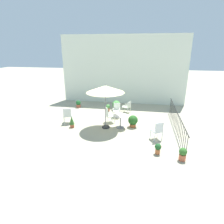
% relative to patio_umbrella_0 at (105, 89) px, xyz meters
% --- Properties ---
extents(ground_plane, '(60.00, 60.00, 0.00)m').
position_rel_patio_umbrella_0_xyz_m(ground_plane, '(0.31, 0.43, -2.24)').
color(ground_plane, '#ACA489').
extents(villa_facade, '(9.92, 0.30, 5.35)m').
position_rel_patio_umbrella_0_xyz_m(villa_facade, '(0.31, 5.37, 0.43)').
color(villa_facade, silver).
rests_on(villa_facade, ground).
extents(terrace_railing, '(0.03, 6.10, 1.01)m').
position_rel_patio_umbrella_0_xyz_m(terrace_railing, '(3.94, 0.43, -1.56)').
color(terrace_railing, black).
rests_on(terrace_railing, ground).
extents(patio_umbrella_0, '(2.08, 2.08, 2.51)m').
position_rel_patio_umbrella_0_xyz_m(patio_umbrella_0, '(0.00, 0.00, 0.00)').
color(patio_umbrella_0, '#2D2D2D').
rests_on(patio_umbrella_0, ground).
extents(cafe_table_0, '(0.83, 0.83, 0.76)m').
position_rel_patio_umbrella_0_xyz_m(cafe_table_0, '(0.82, 0.16, -1.71)').
color(cafe_table_0, silver).
rests_on(cafe_table_0, ground).
extents(patio_chair_0, '(0.64, 0.63, 0.94)m').
position_rel_patio_umbrella_0_xyz_m(patio_chair_0, '(0.03, 0.80, -1.72)').
color(patio_chair_0, silver).
rests_on(patio_chair_0, ground).
extents(patio_chair_1, '(0.59, 0.57, 0.96)m').
position_rel_patio_umbrella_0_xyz_m(patio_chair_1, '(-2.39, 0.25, -1.69)').
color(patio_chair_1, silver).
rests_on(patio_chair_1, ground).
extents(patio_chair_2, '(0.61, 0.61, 0.97)m').
position_rel_patio_umbrella_0_xyz_m(patio_chair_2, '(2.83, -1.05, -1.69)').
color(patio_chair_2, white).
rests_on(patio_chair_2, ground).
extents(patio_chair_3, '(0.65, 0.64, 0.83)m').
position_rel_patio_umbrella_0_xyz_m(patio_chair_3, '(0.97, 2.81, -1.76)').
color(patio_chair_3, silver).
rests_on(patio_chair_3, ground).
extents(patio_chair_4, '(0.47, 0.51, 0.92)m').
position_rel_patio_umbrella_0_xyz_m(patio_chair_4, '(0.35, 1.84, -1.71)').
color(patio_chair_4, white).
rests_on(patio_chair_4, ground).
extents(potted_plant_0, '(0.29, 0.29, 0.51)m').
position_rel_patio_umbrella_0_xyz_m(potted_plant_0, '(-0.43, 2.90, -1.96)').
color(potted_plant_0, '#B36140').
rests_on(potted_plant_0, ground).
extents(potted_plant_1, '(0.28, 0.28, 0.49)m').
position_rel_patio_umbrella_0_xyz_m(potted_plant_1, '(2.79, -2.37, -1.96)').
color(potted_plant_1, '#C46939').
rests_on(potted_plant_1, ground).
extents(potted_plant_2, '(0.58, 0.58, 0.72)m').
position_rel_patio_umbrella_0_xyz_m(potted_plant_2, '(0.12, 3.27, -1.85)').
color(potted_plant_2, '#AA582A').
rests_on(potted_plant_2, ground).
extents(potted_plant_3, '(0.32, 0.32, 0.56)m').
position_rel_patio_umbrella_0_xyz_m(potted_plant_3, '(3.76, -2.70, -1.94)').
color(potted_plant_3, '#CB6744').
rests_on(potted_plant_3, ground).
extents(potted_plant_4, '(0.56, 0.56, 0.70)m').
position_rel_patio_umbrella_0_xyz_m(potted_plant_4, '(1.53, 0.37, -1.86)').
color(potted_plant_4, '#B05D30').
rests_on(potted_plant_4, ground).
extents(potted_plant_5, '(0.36, 0.36, 0.56)m').
position_rel_patio_umbrella_0_xyz_m(potted_plant_5, '(-2.85, 3.41, -1.95)').
color(potted_plant_5, '#B0553C').
rests_on(potted_plant_5, ground).
extents(potted_plant_6, '(0.30, 0.30, 0.67)m').
position_rel_patio_umbrella_0_xyz_m(potted_plant_6, '(-1.93, -0.29, -1.88)').
color(potted_plant_6, '#A85035').
rests_on(potted_plant_6, ground).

